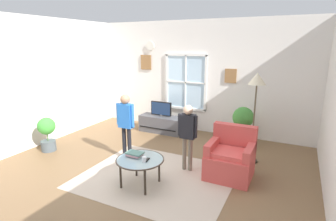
{
  "coord_description": "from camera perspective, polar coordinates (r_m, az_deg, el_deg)",
  "views": [
    {
      "loc": [
        2.32,
        -3.55,
        2.26
      ],
      "look_at": [
        0.11,
        0.89,
        1.0
      ],
      "focal_mm": 28.23,
      "sensor_mm": 36.0,
      "label": 1
    }
  ],
  "objects": [
    {
      "name": "person_black_shirt",
      "position": [
        4.72,
        4.29,
        -4.26
      ],
      "size": [
        0.37,
        0.17,
        1.22
      ],
      "color": "#726656",
      "rests_on": "ground_plane"
    },
    {
      "name": "side_wall_left",
      "position": [
        6.37,
        -29.19,
        4.87
      ],
      "size": [
        0.12,
        5.71,
        2.85
      ],
      "color": "silver",
      "rests_on": "ground_plane"
    },
    {
      "name": "area_rug",
      "position": [
        4.75,
        -2.48,
        -14.13
      ],
      "size": [
        2.54,
        2.07,
        0.01
      ],
      "primitive_type": "cube",
      "color": "#C6B29E",
      "rests_on": "ground_plane"
    },
    {
      "name": "television",
      "position": [
        6.82,
        -1.5,
        0.4
      ],
      "size": [
        0.57,
        0.08,
        0.38
      ],
      "color": "#4C4C4C",
      "rests_on": "tv_stand"
    },
    {
      "name": "back_wall",
      "position": [
        6.92,
        6.61,
        7.16
      ],
      "size": [
        5.69,
        0.17,
        2.85
      ],
      "color": "silver",
      "rests_on": "ground_plane"
    },
    {
      "name": "cup",
      "position": [
        4.23,
        -5.18,
        -10.44
      ],
      "size": [
        0.07,
        0.07,
        0.09
      ],
      "primitive_type": "cylinder",
      "color": "white",
      "rests_on": "coffee_table"
    },
    {
      "name": "book_stack",
      "position": [
        4.43,
        -7.21,
        -9.34
      ],
      "size": [
        0.28,
        0.19,
        0.07
      ],
      "color": "#96B7AF",
      "rests_on": "coffee_table"
    },
    {
      "name": "remote_near_books",
      "position": [
        4.28,
        -4.55,
        -10.58
      ],
      "size": [
        0.06,
        0.14,
        0.02
      ],
      "primitive_type": "cube",
      "rotation": [
        0.0,
        0.0,
        0.12
      ],
      "color": "black",
      "rests_on": "coffee_table"
    },
    {
      "name": "floor_lamp",
      "position": [
        5.16,
        18.56,
        4.65
      ],
      "size": [
        0.32,
        0.32,
        1.75
      ],
      "color": "black",
      "rests_on": "ground_plane"
    },
    {
      "name": "potted_plant_corner",
      "position": [
        6.24,
        -24.66,
        -4.23
      ],
      "size": [
        0.37,
        0.37,
        0.74
      ],
      "color": "#4C565B",
      "rests_on": "ground_plane"
    },
    {
      "name": "armchair",
      "position": [
        4.78,
        13.32,
        -10.03
      ],
      "size": [
        0.76,
        0.74,
        0.87
      ],
      "color": "#D14C47",
      "rests_on": "ground_plane"
    },
    {
      "name": "tv_stand",
      "position": [
        6.93,
        -1.47,
        -2.94
      ],
      "size": [
        1.14,
        0.44,
        0.43
      ],
      "color": "#4C4C51",
      "rests_on": "ground_plane"
    },
    {
      "name": "person_blue_shirt",
      "position": [
        5.21,
        -9.09,
        -1.94
      ],
      "size": [
        0.4,
        0.18,
        1.32
      ],
      "color": "black",
      "rests_on": "ground_plane"
    },
    {
      "name": "potted_plant_by_window",
      "position": [
        6.18,
        15.89,
        -2.07
      ],
      "size": [
        0.47,
        0.47,
        0.89
      ],
      "color": "#9E6B4C",
      "rests_on": "ground_plane"
    },
    {
      "name": "ground_plane",
      "position": [
        4.81,
        -6.12,
        -14.03
      ],
      "size": [
        6.29,
        6.31,
        0.02
      ],
      "primitive_type": "cube",
      "color": "brown"
    },
    {
      "name": "coffee_table",
      "position": [
        4.35,
        -6.07,
        -10.71
      ],
      "size": [
        0.79,
        0.79,
        0.46
      ],
      "color": "#99B2B7",
      "rests_on": "ground_plane"
    }
  ]
}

